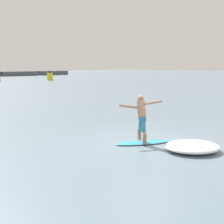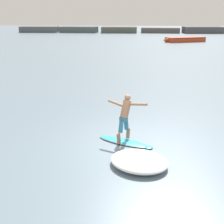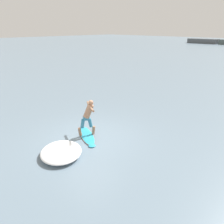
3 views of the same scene
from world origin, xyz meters
TOP-DOWN VIEW (x-y plane):
  - ground_plane at (0.00, 0.00)m, footprint 200.00×200.00m
  - surfboard at (-0.19, -0.04)m, footprint 2.06×1.38m
  - surfer at (-0.17, 0.06)m, footprint 1.40×0.99m
  - wave_foam_at_tail at (0.31, -1.73)m, footprint 2.36×2.31m

SIDE VIEW (x-z plane):
  - ground_plane at x=0.00m, z-range 0.00..0.00m
  - surfboard at x=-0.19m, z-range -0.07..0.13m
  - wave_foam_at_tail at x=0.31m, z-range 0.00..0.29m
  - surfer at x=-0.17m, z-range 0.21..1.84m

